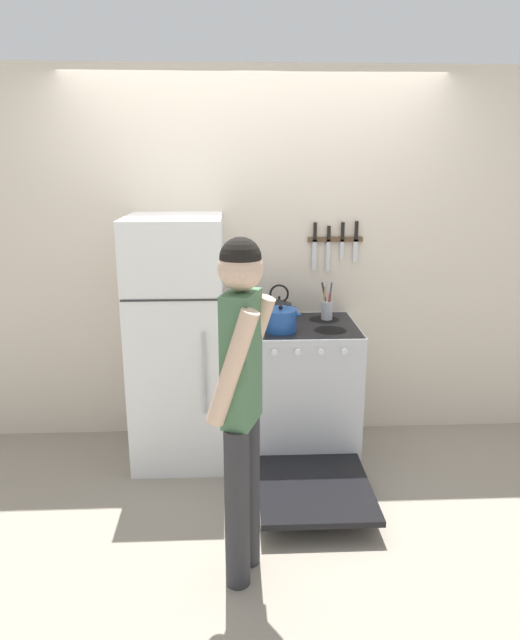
% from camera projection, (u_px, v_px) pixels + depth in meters
% --- Properties ---
extents(ground_plane, '(14.00, 14.00, 0.00)m').
position_uv_depth(ground_plane, '(256.00, 429.00, 4.29)').
color(ground_plane, gray).
extents(wall_back, '(10.00, 0.06, 2.55)m').
position_uv_depth(wall_back, '(255.00, 261.00, 3.98)').
color(wall_back, beige).
rests_on(wall_back, ground_plane).
extents(refrigerator, '(0.60, 0.70, 1.62)m').
position_uv_depth(refrigerator, '(178.00, 341.00, 3.73)').
color(refrigerator, white).
rests_on(refrigerator, ground_plane).
extents(stove_range, '(0.71, 1.38, 0.90)m').
position_uv_depth(stove_range, '(302.00, 391.00, 3.84)').
color(stove_range, silver).
rests_on(stove_range, ground_plane).
extents(dutch_oven_pot, '(0.26, 0.21, 0.17)m').
position_uv_depth(dutch_oven_pot, '(280.00, 320.00, 3.60)').
color(dutch_oven_pot, '#1E4C9E').
rests_on(dutch_oven_pot, stove_range).
extents(tea_kettle, '(0.21, 0.17, 0.25)m').
position_uv_depth(tea_kettle, '(279.00, 309.00, 3.85)').
color(tea_kettle, black).
rests_on(tea_kettle, stove_range).
extents(utensil_jar, '(0.08, 0.08, 0.27)m').
position_uv_depth(utensil_jar, '(327.00, 309.00, 3.87)').
color(utensil_jar, '#B7BABF').
rests_on(utensil_jar, stove_range).
extents(person, '(0.34, 0.39, 1.64)m').
position_uv_depth(person, '(242.00, 395.00, 2.55)').
color(person, '#2D2D30').
rests_on(person, ground_plane).
extents(wall_knife_strip, '(0.38, 0.03, 0.34)m').
position_uv_depth(wall_knife_strip, '(335.00, 239.00, 3.92)').
color(wall_knife_strip, brown).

